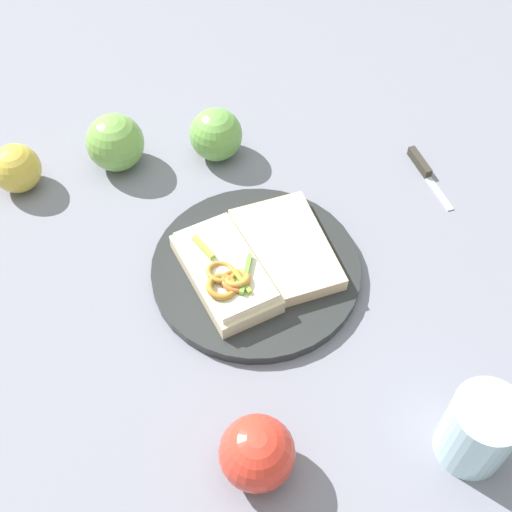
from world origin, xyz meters
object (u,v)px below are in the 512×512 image
apple_3 (216,135)px  drinking_glass (479,430)px  knife (424,169)px  apple_2 (257,453)px  bread_slice_side (286,249)px  apple_1 (115,143)px  sandwich (226,272)px  apple_0 (16,168)px  plate (256,269)px

apple_3 → drinking_glass: size_ratio=0.81×
drinking_glass → knife: 0.41m
apple_2 → bread_slice_side: bearing=-161.2°
apple_1 → bread_slice_side: bearing=79.6°
sandwich → drinking_glass: (0.07, 0.33, 0.01)m
drinking_glass → bread_slice_side: bearing=-116.6°
apple_0 → apple_2: apple_2 is taller
plate → apple_0: (0.01, -0.37, 0.03)m
sandwich → apple_0: 0.34m
plate → knife: size_ratio=2.84×
apple_1 → apple_3: apple_1 is taller
bread_slice_side → apple_1: apple_1 is taller
apple_0 → apple_3: size_ratio=0.90×
bread_slice_side → apple_2: (0.26, 0.09, 0.01)m
apple_0 → apple_2: bearing=65.8°
apple_0 → apple_3: apple_3 is taller
apple_3 → knife: bearing=109.4°
sandwich → drinking_glass: size_ratio=1.85×
plate → apple_1: bearing=-108.2°
apple_2 → apple_3: (-0.39, -0.26, -0.00)m
bread_slice_side → apple_3: 0.22m
apple_0 → knife: apple_0 is taller
sandwich → apple_0: apple_0 is taller
apple_0 → knife: size_ratio=0.73×
drinking_glass → knife: drinking_glass is taller
apple_0 → knife: bearing=119.1°
bread_slice_side → knife: bread_slice_side is taller
apple_0 → apple_2: size_ratio=0.87×
bread_slice_side → apple_3: size_ratio=2.05×
sandwich → apple_2: (0.19, 0.14, 0.01)m
apple_2 → drinking_glass: (-0.12, 0.19, 0.01)m
bread_slice_side → apple_0: 0.39m
apple_2 → drinking_glass: 0.23m
apple_1 → apple_3: size_ratio=1.08×
apple_3 → apple_0: bearing=-50.5°
plate → bread_slice_side: bread_slice_side is taller
bread_slice_side → drinking_glass: bearing=-162.2°
apple_1 → drinking_glass: (0.19, 0.57, 0.01)m
sandwich → plate: bearing=-87.0°
apple_1 → apple_0: bearing=-45.1°
plate → apple_3: 0.23m
apple_0 → plate: bearing=91.7°
sandwich → apple_3: bearing=-22.6°
drinking_glass → sandwich: bearing=-102.0°
sandwich → drinking_glass: 0.34m
apple_0 → apple_1: apple_1 is taller
apple_2 → knife: apple_2 is taller
knife → apple_3: bearing=-116.8°
apple_0 → apple_1: bearing=134.9°
knife → apple_1: bearing=-112.0°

